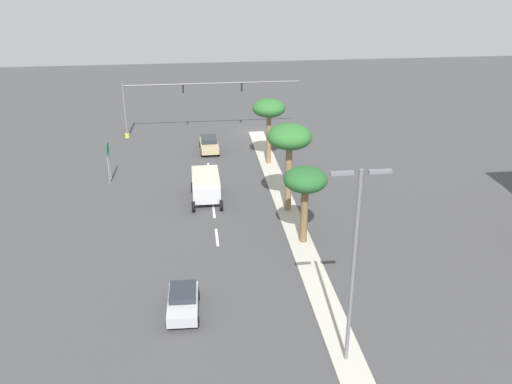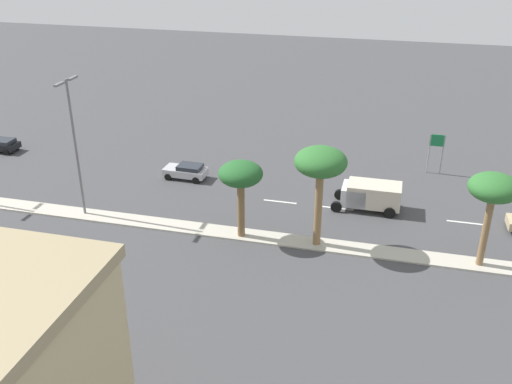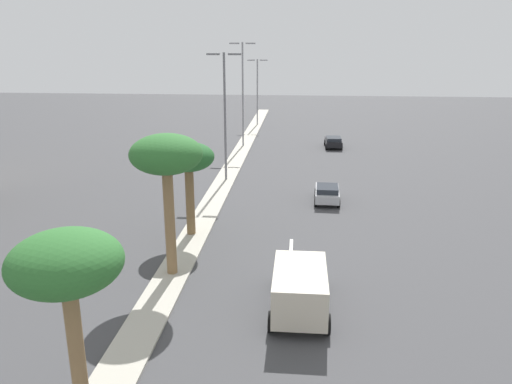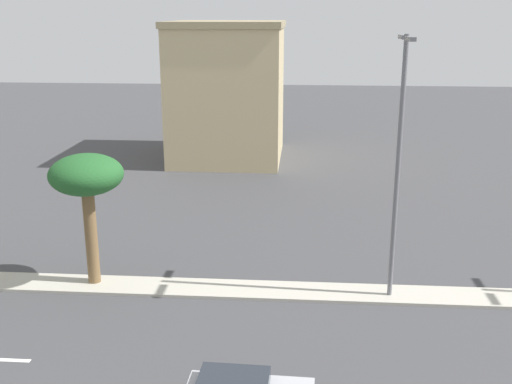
# 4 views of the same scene
# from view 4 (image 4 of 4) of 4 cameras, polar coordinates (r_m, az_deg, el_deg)

# --- Properties ---
(ground_plane) EXTENTS (160.00, 160.00, 0.00)m
(ground_plane) POSITION_cam_4_polar(r_m,az_deg,el_deg) (27.16, -1.39, -9.24)
(ground_plane) COLOR #424244
(median_curb) EXTENTS (1.80, 87.91, 0.12)m
(median_curb) POSITION_cam_4_polar(r_m,az_deg,el_deg) (27.97, 19.23, -9.29)
(median_curb) COLOR #B7B2A3
(median_curb) RESTS_ON ground
(commercial_building) EXTENTS (11.07, 9.05, 11.15)m
(commercial_building) POSITION_cam_4_polar(r_m,az_deg,el_deg) (50.93, -2.62, 9.47)
(commercial_building) COLOR #C6B284
(commercial_building) RESTS_ON ground
(palm_tree_leading) EXTENTS (3.19, 3.19, 5.88)m
(palm_tree_leading) POSITION_cam_4_polar(r_m,az_deg,el_deg) (27.09, -15.61, 1.21)
(palm_tree_leading) COLOR brown
(palm_tree_leading) RESTS_ON median_curb
(street_lamp_right) EXTENTS (2.90, 0.24, 10.88)m
(street_lamp_right) POSITION_cam_4_polar(r_m,az_deg,el_deg) (25.12, 13.26, 3.72)
(street_lamp_right) COLOR slate
(street_lamp_right) RESTS_ON median_curb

